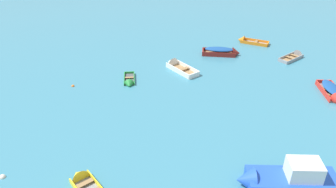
{
  "coord_description": "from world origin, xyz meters",
  "views": [
    {
      "loc": [
        -1.8,
        -8.23,
        15.95
      ],
      "look_at": [
        0.0,
        18.95,
        0.15
      ],
      "focal_mm": 34.53,
      "sensor_mm": 36.0,
      "label": 1
    }
  ],
  "objects_px": {
    "rowboat_yellow_far_left": "(83,182)",
    "rowboat_white_near_camera": "(176,66)",
    "motor_launch_blue_cluster_inner": "(285,179)",
    "mooring_buoy_between_boats_right": "(3,177)",
    "rowboat_maroon_far_right": "(225,52)",
    "rowboat_red_near_left": "(334,94)",
    "mooring_buoy_trailing": "(73,86)",
    "rowboat_orange_back_row_left": "(246,41)",
    "rowboat_grey_foreground_center": "(296,56)",
    "rowboat_green_midfield_left": "(129,83)"
  },
  "relations": [
    {
      "from": "rowboat_yellow_far_left",
      "to": "rowboat_white_near_camera",
      "type": "distance_m",
      "value": 19.12
    },
    {
      "from": "motor_launch_blue_cluster_inner",
      "to": "rowboat_yellow_far_left",
      "type": "xyz_separation_m",
      "value": [
        -13.19,
        1.06,
        -0.49
      ]
    },
    {
      "from": "motor_launch_blue_cluster_inner",
      "to": "mooring_buoy_between_boats_right",
      "type": "height_order",
      "value": "motor_launch_blue_cluster_inner"
    },
    {
      "from": "rowboat_maroon_far_right",
      "to": "mooring_buoy_between_boats_right",
      "type": "bearing_deg",
      "value": -134.87
    },
    {
      "from": "rowboat_red_near_left",
      "to": "rowboat_maroon_far_right",
      "type": "distance_m",
      "value": 13.63
    },
    {
      "from": "rowboat_yellow_far_left",
      "to": "mooring_buoy_trailing",
      "type": "relative_size",
      "value": 12.37
    },
    {
      "from": "rowboat_maroon_far_right",
      "to": "mooring_buoy_between_boats_right",
      "type": "relative_size",
      "value": 11.52
    },
    {
      "from": "rowboat_red_near_left",
      "to": "mooring_buoy_between_boats_right",
      "type": "relative_size",
      "value": 10.81
    },
    {
      "from": "motor_launch_blue_cluster_inner",
      "to": "rowboat_orange_back_row_left",
      "type": "xyz_separation_m",
      "value": [
        4.8,
        25.93,
        -0.48
      ]
    },
    {
      "from": "rowboat_red_near_left",
      "to": "rowboat_grey_foreground_center",
      "type": "bearing_deg",
      "value": 88.0
    },
    {
      "from": "rowboat_white_near_camera",
      "to": "rowboat_green_midfield_left",
      "type": "height_order",
      "value": "rowboat_white_near_camera"
    },
    {
      "from": "rowboat_yellow_far_left",
      "to": "rowboat_maroon_far_right",
      "type": "bearing_deg",
      "value": 55.89
    },
    {
      "from": "rowboat_maroon_far_right",
      "to": "rowboat_grey_foreground_center",
      "type": "relative_size",
      "value": 1.23
    },
    {
      "from": "rowboat_grey_foreground_center",
      "to": "mooring_buoy_trailing",
      "type": "relative_size",
      "value": 12.2
    },
    {
      "from": "mooring_buoy_between_boats_right",
      "to": "mooring_buoy_trailing",
      "type": "xyz_separation_m",
      "value": [
        2.36,
        12.79,
        0.0
      ]
    },
    {
      "from": "motor_launch_blue_cluster_inner",
      "to": "rowboat_red_near_left",
      "type": "height_order",
      "value": "motor_launch_blue_cluster_inner"
    },
    {
      "from": "rowboat_maroon_far_right",
      "to": "mooring_buoy_trailing",
      "type": "distance_m",
      "value": 18.71
    },
    {
      "from": "mooring_buoy_between_boats_right",
      "to": "rowboat_red_near_left",
      "type": "bearing_deg",
      "value": 17.73
    },
    {
      "from": "rowboat_yellow_far_left",
      "to": "rowboat_red_near_left",
      "type": "height_order",
      "value": "rowboat_red_near_left"
    },
    {
      "from": "rowboat_green_midfield_left",
      "to": "mooring_buoy_between_boats_right",
      "type": "distance_m",
      "value": 15.3
    },
    {
      "from": "rowboat_yellow_far_left",
      "to": "rowboat_red_near_left",
      "type": "relative_size",
      "value": 0.88
    },
    {
      "from": "motor_launch_blue_cluster_inner",
      "to": "rowboat_orange_back_row_left",
      "type": "relative_size",
      "value": 1.6
    },
    {
      "from": "rowboat_orange_back_row_left",
      "to": "rowboat_maroon_far_right",
      "type": "xyz_separation_m",
      "value": [
        -3.9,
        -4.08,
        0.24
      ]
    },
    {
      "from": "rowboat_red_near_left",
      "to": "rowboat_maroon_far_right",
      "type": "xyz_separation_m",
      "value": [
        -8.24,
        10.86,
        0.05
      ]
    },
    {
      "from": "rowboat_red_near_left",
      "to": "rowboat_maroon_far_right",
      "type": "bearing_deg",
      "value": 127.19
    },
    {
      "from": "rowboat_orange_back_row_left",
      "to": "rowboat_green_midfield_left",
      "type": "xyz_separation_m",
      "value": [
        -15.48,
        -10.92,
        -0.05
      ]
    },
    {
      "from": "rowboat_red_near_left",
      "to": "mooring_buoy_trailing",
      "type": "relative_size",
      "value": 14.1
    },
    {
      "from": "rowboat_yellow_far_left",
      "to": "rowboat_grey_foreground_center",
      "type": "bearing_deg",
      "value": 40.84
    },
    {
      "from": "rowboat_red_near_left",
      "to": "rowboat_orange_back_row_left",
      "type": "bearing_deg",
      "value": 106.22
    },
    {
      "from": "rowboat_yellow_far_left",
      "to": "mooring_buoy_between_boats_right",
      "type": "height_order",
      "value": "rowboat_yellow_far_left"
    },
    {
      "from": "rowboat_green_midfield_left",
      "to": "rowboat_orange_back_row_left",
      "type": "bearing_deg",
      "value": 35.2
    },
    {
      "from": "rowboat_maroon_far_right",
      "to": "mooring_buoy_trailing",
      "type": "height_order",
      "value": "rowboat_maroon_far_right"
    },
    {
      "from": "rowboat_white_near_camera",
      "to": "rowboat_green_midfield_left",
      "type": "xyz_separation_m",
      "value": [
        -5.18,
        -3.55,
        -0.11
      ]
    },
    {
      "from": "mooring_buoy_between_boats_right",
      "to": "rowboat_grey_foreground_center",
      "type": "bearing_deg",
      "value": 33.31
    },
    {
      "from": "rowboat_white_near_camera",
      "to": "rowboat_maroon_far_right",
      "type": "bearing_deg",
      "value": 27.24
    },
    {
      "from": "motor_launch_blue_cluster_inner",
      "to": "rowboat_red_near_left",
      "type": "distance_m",
      "value": 14.31
    },
    {
      "from": "rowboat_white_near_camera",
      "to": "rowboat_green_midfield_left",
      "type": "bearing_deg",
      "value": -145.6
    },
    {
      "from": "rowboat_green_midfield_left",
      "to": "mooring_buoy_trailing",
      "type": "height_order",
      "value": "rowboat_green_midfield_left"
    },
    {
      "from": "rowboat_grey_foreground_center",
      "to": "mooring_buoy_trailing",
      "type": "height_order",
      "value": "rowboat_grey_foreground_center"
    },
    {
      "from": "rowboat_orange_back_row_left",
      "to": "rowboat_red_near_left",
      "type": "distance_m",
      "value": 15.56
    },
    {
      "from": "rowboat_orange_back_row_left",
      "to": "mooring_buoy_between_boats_right",
      "type": "distance_m",
      "value": 33.57
    },
    {
      "from": "rowboat_yellow_far_left",
      "to": "rowboat_orange_back_row_left",
      "type": "bearing_deg",
      "value": 54.14
    },
    {
      "from": "mooring_buoy_between_boats_right",
      "to": "rowboat_white_near_camera",
      "type": "bearing_deg",
      "value": 51.11
    },
    {
      "from": "rowboat_maroon_far_right",
      "to": "rowboat_grey_foreground_center",
      "type": "bearing_deg",
      "value": -8.01
    },
    {
      "from": "motor_launch_blue_cluster_inner",
      "to": "rowboat_maroon_far_right",
      "type": "xyz_separation_m",
      "value": [
        0.9,
        21.86,
        -0.25
      ]
    },
    {
      "from": "rowboat_green_midfield_left",
      "to": "mooring_buoy_trailing",
      "type": "xyz_separation_m",
      "value": [
        -5.77,
        -0.17,
        -0.13
      ]
    },
    {
      "from": "rowboat_green_midfield_left",
      "to": "rowboat_red_near_left",
      "type": "bearing_deg",
      "value": -11.46
    },
    {
      "from": "rowboat_yellow_far_left",
      "to": "mooring_buoy_trailing",
      "type": "bearing_deg",
      "value": 103.3
    },
    {
      "from": "motor_launch_blue_cluster_inner",
      "to": "rowboat_red_near_left",
      "type": "relative_size",
      "value": 1.47
    },
    {
      "from": "mooring_buoy_trailing",
      "to": "rowboat_orange_back_row_left",
      "type": "bearing_deg",
      "value": 27.56
    }
  ]
}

